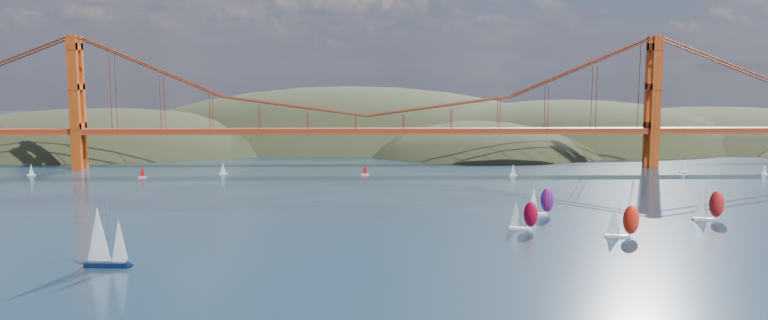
{
  "coord_description": "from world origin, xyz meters",
  "views": [
    {
      "loc": [
        -0.46,
        -132.0,
        42.24
      ],
      "look_at": [
        4.73,
        90.0,
        14.56
      ],
      "focal_mm": 35.0,
      "sensor_mm": 36.0,
      "label": 1
    }
  ],
  "objects": [
    {
      "name": "distant_boat_8",
      "position": [
        56.66,
        155.27,
        2.41
      ],
      "size": [
        3.0,
        2.0,
        4.7
      ],
      "color": "silver",
      "rests_on": "ground"
    },
    {
      "name": "distant_boat_9",
      "position": [
        -1.12,
        159.08,
        2.41
      ],
      "size": [
        3.0,
        2.0,
        4.7
      ],
      "color": "silver",
      "rests_on": "ground"
    },
    {
      "name": "headlands",
      "position": [
        44.95,
        278.29,
        -12.46
      ],
      "size": [
        725.0,
        225.0,
        96.0
      ],
      "color": "black",
      "rests_on": "ground"
    },
    {
      "name": "sloop_navy",
      "position": [
        -56.03,
        24.26,
        6.38
      ],
      "size": [
        9.38,
        5.43,
        14.45
      ],
      "rotation": [
        0.0,
        0.0,
        -0.05
      ],
      "color": "black",
      "rests_on": "ground"
    },
    {
      "name": "racer_0",
      "position": [
        40.25,
        58.67,
        4.06
      ],
      "size": [
        7.66,
        4.24,
        8.59
      ],
      "rotation": [
        0.0,
        0.0,
        -0.23
      ],
      "color": "white",
      "rests_on": "ground"
    },
    {
      "name": "ground",
      "position": [
        0.0,
        0.0,
        0.0
      ],
      "size": [
        1200.0,
        1200.0,
        0.0
      ],
      "primitive_type": "plane",
      "color": "black",
      "rests_on": "ground"
    },
    {
      "name": "distant_boat_5",
      "position": [
        155.82,
        155.07,
        2.41
      ],
      "size": [
        3.0,
        2.0,
        4.7
      ],
      "color": "silver",
      "rests_on": "ground"
    },
    {
      "name": "distant_boat_2",
      "position": [
        -86.46,
        153.48,
        2.41
      ],
      "size": [
        3.0,
        2.0,
        4.7
      ],
      "color": "silver",
      "rests_on": "ground"
    },
    {
      "name": "racer_2",
      "position": [
        93.97,
        69.27,
        4.49
      ],
      "size": [
        8.4,
        3.82,
        9.5
      ],
      "rotation": [
        0.0,
        0.0,
        -0.11
      ],
      "color": "silver",
      "rests_on": "ground"
    },
    {
      "name": "racer_1",
      "position": [
        62.97,
        49.01,
        4.4
      ],
      "size": [
        8.24,
        3.77,
        9.32
      ],
      "rotation": [
        0.0,
        0.0,
        -0.12
      ],
      "color": "silver",
      "rests_on": "ground"
    },
    {
      "name": "bridge",
      "position": [
        -1.75,
        180.0,
        32.23
      ],
      "size": [
        552.0,
        12.0,
        55.0
      ],
      "color": "maroon",
      "rests_on": "ground"
    },
    {
      "name": "distant_boat_3",
      "position": [
        -57.43,
        162.69,
        2.41
      ],
      "size": [
        3.0,
        2.0,
        4.7
      ],
      "color": "silver",
      "rests_on": "ground"
    },
    {
      "name": "distant_boat_1",
      "position": [
        -131.72,
        160.54,
        2.41
      ],
      "size": [
        3.0,
        2.0,
        4.7
      ],
      "color": "silver",
      "rests_on": "ground"
    },
    {
      "name": "distant_boat_4",
      "position": [
        127.22,
        163.3,
        2.41
      ],
      "size": [
        3.0,
        2.0,
        4.7
      ],
      "color": "silver",
      "rests_on": "ground"
    },
    {
      "name": "racer_rwb",
      "position": [
        49.19,
        77.8,
        4.22
      ],
      "size": [
        7.81,
        3.24,
        8.93
      ],
      "rotation": [
        0.0,
        0.0,
        0.05
      ],
      "color": "silver",
      "rests_on": "ground"
    }
  ]
}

